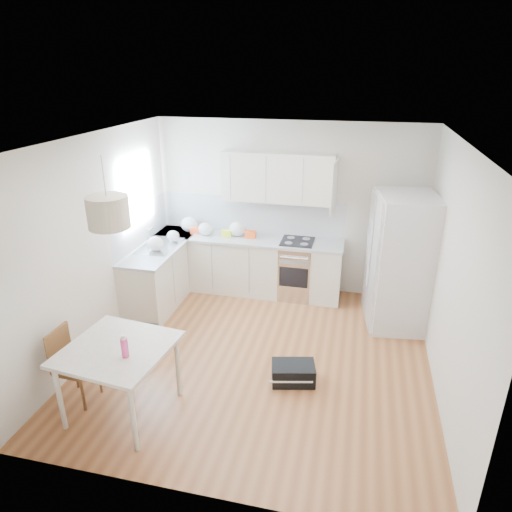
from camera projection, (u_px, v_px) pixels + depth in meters
The scene contains 29 objects.
floor at pixel (259, 356), 5.81m from camera, with size 4.20×4.20×0.00m, color brown.
ceiling at pixel (260, 140), 4.77m from camera, with size 4.20×4.20×0.00m, color white.
wall_back at pixel (289, 209), 7.18m from camera, with size 4.20×4.20×0.00m, color silver.
wall_left at pixel (97, 244), 5.73m from camera, with size 4.20×4.20×0.00m, color silver.
wall_right at pixel (451, 276), 4.85m from camera, with size 4.20×4.20×0.00m, color silver.
window_glassblock at pixel (136, 191), 6.61m from camera, with size 0.02×1.00×1.00m, color #BFE0F9.
cabinets_back at pixel (247, 265), 7.38m from camera, with size 3.00×0.60×0.88m, color silver.
cabinets_left at pixel (163, 273), 7.10m from camera, with size 0.60×1.80×0.88m, color silver.
counter_back at pixel (247, 239), 7.21m from camera, with size 3.02×0.64×0.04m, color #A4A6A9.
counter_left at pixel (161, 246), 6.92m from camera, with size 0.64×1.82×0.04m, color #A4A6A9.
backsplash_back at pixel (252, 215), 7.35m from camera, with size 3.00×0.01×0.58m, color white.
backsplash_left at pixel (141, 225), 6.86m from camera, with size 0.01×1.80×0.58m, color white.
upper_cabinets at pixel (278, 177), 6.87m from camera, with size 1.70×0.32×0.75m, color silver.
range_oven at pixel (296, 270), 7.22m from camera, with size 0.50×0.61×0.88m, color silver, non-canonical shape.
sink at pixel (160, 246), 6.87m from camera, with size 0.50×0.80×0.16m, color silver, non-canonical shape.
refrigerator at pixel (402, 262), 6.26m from camera, with size 0.89×0.94×1.88m, color silver, non-canonical shape.
dining_table at pixel (118, 355), 4.63m from camera, with size 1.12×1.12×0.80m.
dining_chair at pixel (76, 366), 4.91m from camera, with size 0.36×0.36×0.86m, color #4B2C16, non-canonical shape.
drink_bottle at pixel (124, 346), 4.40m from camera, with size 0.07×0.07×0.24m, color #D53B7D.
gym_bag at pixel (293, 373), 5.31m from camera, with size 0.49×0.32×0.23m, color black.
pendant_lamp at pixel (108, 212), 4.18m from camera, with size 0.39×0.39×0.30m, color beige.
grocery_bag_a at pixel (189, 224), 7.42m from camera, with size 0.27×0.23×0.25m, color white.
grocery_bag_b at pixel (205, 229), 7.27m from camera, with size 0.23×0.20×0.21m, color white.
grocery_bag_c at pixel (237, 229), 7.23m from camera, with size 0.26×0.23×0.24m, color white.
grocery_bag_d at pixel (173, 236), 7.01m from camera, with size 0.19×0.16×0.17m, color white.
grocery_bag_e at pixel (155, 244), 6.65m from camera, with size 0.24×0.20×0.22m, color white.
snack_orange at pixel (251, 234), 7.17m from camera, with size 0.17×0.10×0.11m, color #D84413.
snack_yellow at pixel (227, 233), 7.23m from camera, with size 0.15×0.09×0.10m, color yellow.
snack_red at pixel (195, 230), 7.37m from camera, with size 0.15×0.09×0.10m, color #E3431C.
Camera 1 is at (1.07, -4.76, 3.41)m, focal length 32.00 mm.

